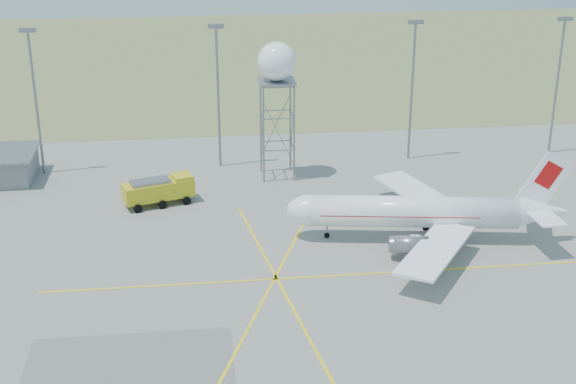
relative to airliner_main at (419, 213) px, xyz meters
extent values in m
cube|color=olive|center=(-11.67, 102.10, -3.34)|extent=(400.00, 120.00, 0.03)
cylinder|color=slate|center=(-46.67, 28.10, 6.65)|extent=(0.36, 0.36, 20.00)
cube|color=slate|center=(-46.67, 28.10, 16.85)|extent=(2.20, 0.50, 0.60)
cylinder|color=slate|center=(-21.67, 28.10, 6.65)|extent=(0.36, 0.36, 20.00)
cube|color=slate|center=(-21.67, 28.10, 16.85)|extent=(2.20, 0.50, 0.60)
cylinder|color=slate|center=(6.33, 28.10, 6.65)|extent=(0.36, 0.36, 20.00)
cube|color=slate|center=(6.33, 28.10, 16.85)|extent=(2.20, 0.50, 0.60)
cylinder|color=slate|center=(28.33, 28.10, 6.65)|extent=(0.36, 0.36, 20.00)
cube|color=slate|center=(28.33, 28.10, 16.85)|extent=(2.20, 0.50, 0.60)
cylinder|color=white|center=(-0.54, 0.08, 0.09)|extent=(23.84, 7.20, 3.63)
ellipsoid|color=white|center=(-12.19, 1.90, 0.09)|extent=(6.29, 4.47, 3.63)
cube|color=black|center=(-13.26, 2.06, 0.64)|extent=(1.66, 2.18, 0.88)
cone|color=white|center=(13.79, -2.14, 0.37)|extent=(5.93, 4.42, 3.63)
cube|color=white|center=(13.79, -2.14, 4.17)|extent=(5.78, 1.16, 6.82)
cube|color=#AF0B0C|center=(13.96, -2.17, 4.81)|extent=(3.13, 0.78, 3.50)
cube|color=white|center=(13.78, 0.79, 0.82)|extent=(3.63, 5.37, 0.16)
cube|color=white|center=(12.89, -4.94, 0.82)|extent=(3.63, 5.37, 0.16)
cube|color=white|center=(2.05, 7.94, -0.81)|extent=(8.44, 15.14, 0.33)
cube|color=white|center=(-0.45, -8.18, -0.81)|extent=(11.86, 14.39, 0.33)
cylinder|color=slate|center=(-0.63, 5.42, -1.63)|extent=(4.08, 2.64, 2.08)
cylinder|color=slate|center=(-2.25, -4.97, -1.63)|extent=(4.08, 2.64, 2.08)
cube|color=#AF0B0C|center=(-2.34, 0.36, 0.18)|extent=(18.48, 6.41, 0.11)
cylinder|color=black|center=(-10.40, 1.62, -2.94)|extent=(0.72, 0.72, 0.82)
cube|color=black|center=(1.25, -0.19, -2.94)|extent=(1.73, 5.51, 0.82)
cylinder|color=slate|center=(1.25, -0.19, -2.53)|extent=(0.25, 0.25, 1.63)
cylinder|color=slate|center=(-15.97, 20.76, 3.43)|extent=(0.25, 0.25, 13.56)
cylinder|color=slate|center=(-11.80, 20.76, 3.43)|extent=(0.25, 0.25, 13.56)
cylinder|color=slate|center=(-11.80, 24.93, 3.43)|extent=(0.25, 0.25, 13.56)
cylinder|color=slate|center=(-15.97, 24.93, 3.43)|extent=(0.25, 0.25, 13.56)
cube|color=slate|center=(-13.89, 22.84, 10.21)|extent=(4.77, 4.77, 0.26)
sphere|color=white|center=(-13.89, 22.84, 12.92)|extent=(5.21, 5.21, 5.21)
cube|color=gold|center=(-30.12, 14.30, -1.36)|extent=(9.42, 5.57, 2.18)
cube|color=gold|center=(-27.09, 15.27, -0.47)|extent=(3.12, 3.38, 1.39)
cube|color=black|center=(-26.43, 15.48, -0.37)|extent=(0.88, 2.49, 0.99)
cube|color=slate|center=(-31.06, 13.99, -0.07)|extent=(5.46, 3.79, 0.40)
camera|label=1|loc=(-25.13, -82.13, 36.09)|focal=50.00mm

